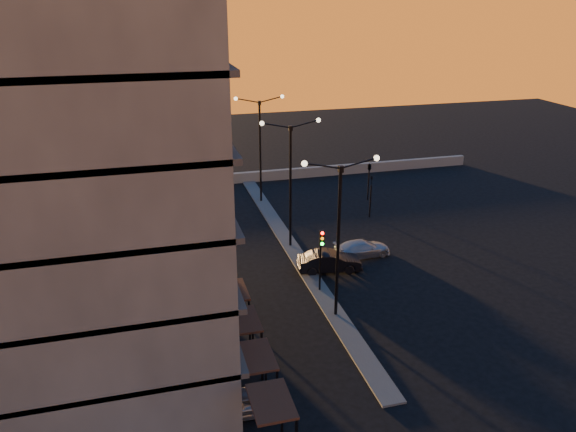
{
  "coord_description": "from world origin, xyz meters",
  "views": [
    {
      "loc": [
        -10.02,
        -26.56,
        17.42
      ],
      "look_at": [
        -1.25,
        6.04,
        4.07
      ],
      "focal_mm": 35.0,
      "sensor_mm": 36.0,
      "label": 1
    }
  ],
  "objects_px": {
    "traffic_light_main": "(321,251)",
    "car_hatchback": "(248,402)",
    "car_wagon": "(362,249)",
    "car_sedan": "(329,261)",
    "streetlamp_mid": "(290,174)"
  },
  "relations": [
    {
      "from": "traffic_light_main",
      "to": "car_hatchback",
      "type": "relative_size",
      "value": 1.19
    },
    {
      "from": "traffic_light_main",
      "to": "car_hatchback",
      "type": "height_order",
      "value": "traffic_light_main"
    },
    {
      "from": "traffic_light_main",
      "to": "car_wagon",
      "type": "distance_m",
      "value": 6.56
    },
    {
      "from": "car_hatchback",
      "to": "car_sedan",
      "type": "distance_m",
      "value": 14.58
    },
    {
      "from": "streetlamp_mid",
      "to": "car_hatchback",
      "type": "height_order",
      "value": "streetlamp_mid"
    },
    {
      "from": "traffic_light_main",
      "to": "car_wagon",
      "type": "height_order",
      "value": "traffic_light_main"
    },
    {
      "from": "car_sedan",
      "to": "car_wagon",
      "type": "relative_size",
      "value": 1.04
    },
    {
      "from": "streetlamp_mid",
      "to": "car_hatchback",
      "type": "bearing_deg",
      "value": -111.28
    },
    {
      "from": "streetlamp_mid",
      "to": "car_hatchback",
      "type": "xyz_separation_m",
      "value": [
        -6.5,
        -16.69,
        -4.98
      ]
    },
    {
      "from": "traffic_light_main",
      "to": "car_hatchback",
      "type": "bearing_deg",
      "value": -124.21
    },
    {
      "from": "car_sedan",
      "to": "traffic_light_main",
      "type": "bearing_deg",
      "value": 158.03
    },
    {
      "from": "traffic_light_main",
      "to": "car_wagon",
      "type": "relative_size",
      "value": 1.03
    },
    {
      "from": "traffic_light_main",
      "to": "car_hatchback",
      "type": "xyz_separation_m",
      "value": [
        -6.5,
        -9.56,
        -2.28
      ]
    },
    {
      "from": "traffic_light_main",
      "to": "car_sedan",
      "type": "distance_m",
      "value": 3.73
    },
    {
      "from": "car_wagon",
      "to": "streetlamp_mid",
      "type": "bearing_deg",
      "value": 51.6
    }
  ]
}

